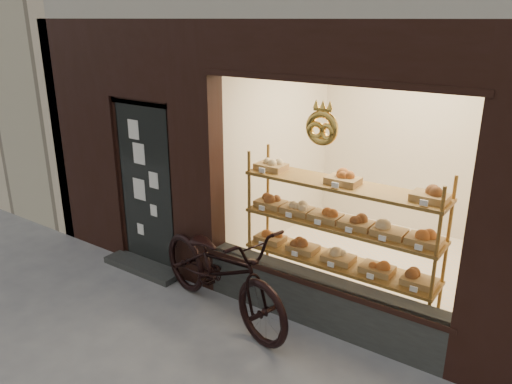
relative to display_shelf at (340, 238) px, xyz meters
The scene contains 2 objects.
display_shelf is the anchor object (origin of this frame).
bicycle 1.33m from the display_shelf, 137.58° to the right, with size 0.74×2.11×1.11m, color black.
Camera 1 is at (2.54, -2.03, 3.11)m, focal length 35.00 mm.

